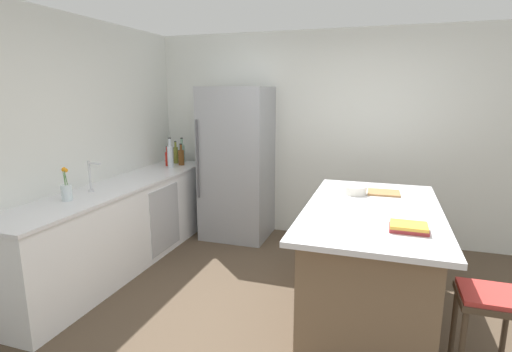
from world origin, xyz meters
name	(u,v)px	position (x,y,z in m)	size (l,w,h in m)	color
ground_plane	(300,330)	(0.00, 0.00, 0.00)	(7.20, 7.20, 0.00)	#4C3D2D
wall_rear	(339,137)	(0.00, 2.25, 1.30)	(6.00, 0.10, 2.60)	silver
wall_left	(41,154)	(-2.45, 0.00, 1.30)	(0.10, 6.00, 2.60)	silver
counter_run_left	(122,225)	(-2.09, 0.61, 0.45)	(0.64, 3.01, 0.90)	white
kitchen_island	(369,260)	(0.49, 0.44, 0.47)	(1.07, 1.91, 0.93)	#7A6047
refrigerator	(237,164)	(-1.23, 1.85, 0.96)	(0.82, 0.74, 1.92)	#93969B
bar_stool	(488,310)	(1.22, -0.23, 0.53)	(0.36, 0.36, 0.65)	#473828
sink_faucet	(91,176)	(-2.14, 0.26, 1.06)	(0.15, 0.05, 0.30)	silver
flower_vase	(66,190)	(-2.12, -0.08, 1.00)	(0.09, 0.09, 0.31)	silver
gin_bottle	(182,153)	(-2.09, 2.00, 1.04)	(0.07, 0.07, 0.34)	#8CB79E
olive_oil_bottle	(176,154)	(-2.14, 1.90, 1.03)	(0.06, 0.06, 0.30)	olive
whiskey_bottle	(181,157)	(-2.01, 1.81, 1.01)	(0.08, 0.08, 0.28)	brown
hot_sauce_bottle	(167,158)	(-2.15, 1.71, 1.01)	(0.06, 0.06, 0.26)	red
soda_bottle	(170,156)	(-2.06, 1.62, 1.06)	(0.07, 0.07, 0.38)	silver
cookbook_stack	(409,227)	(0.73, -0.05, 0.96)	(0.25, 0.19, 0.05)	#A83338
mixing_bowl	(355,190)	(0.32, 0.85, 0.97)	(0.20, 0.20, 0.08)	silver
cutting_board	(384,193)	(0.57, 0.96, 0.94)	(0.29, 0.25, 0.02)	#9E7042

